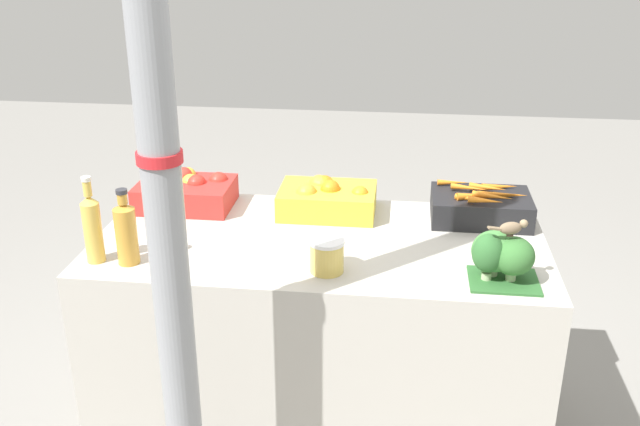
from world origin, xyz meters
TOP-DOWN VIEW (x-y plane):
  - ground_plane at (0.00, 0.00)m, footprint 10.00×10.00m
  - market_table at (0.00, 0.00)m, footprint 1.62×0.80m
  - support_pole at (-0.33, -0.67)m, footprint 0.12×0.12m
  - apple_crate at (-0.57, 0.25)m, footprint 0.37×0.26m
  - orange_crate at (-0.01, 0.25)m, footprint 0.37×0.26m
  - carrot_crate at (0.59, 0.24)m, footprint 0.37×0.26m
  - broccoli_pile at (0.60, -0.25)m, footprint 0.22×0.19m
  - juice_bottle_golden at (-0.73, -0.27)m, footprint 0.06×0.06m
  - juice_bottle_amber at (-0.61, -0.27)m, footprint 0.07×0.07m
  - pickle_jar at (0.05, -0.25)m, footprint 0.12×0.12m
  - sparrow_bird at (0.63, -0.26)m, footprint 0.13×0.06m

SIDE VIEW (x-z plane):
  - ground_plane at x=0.00m, z-range 0.00..0.00m
  - market_table at x=0.00m, z-range 0.00..0.83m
  - carrot_crate at x=0.59m, z-range 0.82..0.96m
  - pickle_jar at x=0.05m, z-range 0.83..0.95m
  - orange_crate at x=-0.01m, z-range 0.82..0.96m
  - apple_crate at x=-0.57m, z-range 0.82..0.96m
  - broccoli_pile at x=0.60m, z-range 0.84..1.00m
  - juice_bottle_amber at x=-0.61m, z-range 0.81..1.08m
  - juice_bottle_golden at x=-0.73m, z-range 0.81..1.11m
  - sparrow_bird at x=0.63m, z-range 1.00..1.05m
  - support_pole at x=-0.33m, z-range 0.00..2.60m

